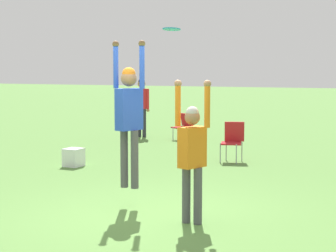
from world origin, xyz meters
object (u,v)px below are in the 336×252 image
(camping_chair_2, at_px, (185,125))
(cooler_box, at_px, (74,157))
(frisbee, at_px, (172,29))
(person_jumping, at_px, (129,109))
(person_defending, at_px, (192,149))
(camping_chair_3, at_px, (233,138))
(person_spectator_near, at_px, (142,101))

(camping_chair_2, bearing_deg, cooler_box, 116.41)
(frisbee, bearing_deg, camping_chair_2, 113.43)
(person_jumping, distance_m, cooler_box, 4.25)
(person_jumping, distance_m, frisbee, 1.50)
(person_defending, relative_size, camping_chair_3, 2.15)
(camping_chair_2, distance_m, cooler_box, 5.50)
(person_defending, bearing_deg, cooler_box, -107.54)
(person_jumping, xyz_separation_m, person_defending, (1.25, -0.42, -0.48))
(camping_chair_3, xyz_separation_m, cooler_box, (-2.96, -2.20, -0.35))
(camping_chair_2, height_order, person_spectator_near, person_spectator_near)
(camping_chair_2, relative_size, camping_chair_3, 0.87)
(frisbee, bearing_deg, camping_chair_3, 100.10)
(person_jumping, xyz_separation_m, person_spectator_near, (-4.30, 8.16, -0.39))
(person_defending, distance_m, frisbee, 1.71)
(cooler_box, bearing_deg, person_defending, -36.10)
(camping_chair_2, bearing_deg, camping_chair_3, 158.49)
(person_defending, xyz_separation_m, cooler_box, (-4.26, 3.11, -0.86))
(person_defending, relative_size, cooler_box, 5.00)
(person_jumping, bearing_deg, camping_chair_3, 19.14)
(camping_chair_2, height_order, cooler_box, camping_chair_2)
(camping_chair_3, height_order, cooler_box, camping_chair_3)
(frisbee, distance_m, cooler_box, 5.50)
(person_defending, distance_m, cooler_box, 5.34)
(person_spectator_near, bearing_deg, camping_chair_3, -68.12)
(frisbee, relative_size, camping_chair_3, 0.28)
(frisbee, distance_m, person_spectator_near, 10.03)
(frisbee, xyz_separation_m, camping_chair_2, (-3.67, 8.46, -2.26))
(camping_chair_2, distance_m, camping_chair_3, 4.28)
(frisbee, relative_size, person_spectator_near, 0.14)
(camping_chair_2, relative_size, cooler_box, 2.03)
(person_jumping, relative_size, person_defending, 1.14)
(person_jumping, height_order, person_spectator_near, person_jumping)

